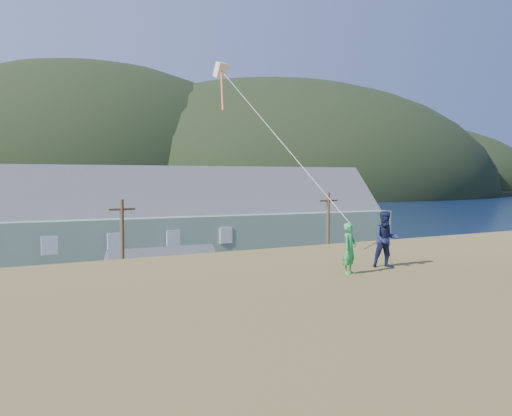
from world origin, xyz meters
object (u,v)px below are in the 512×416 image
(kite_flyer_navy, at_px, (386,239))
(lodge, at_px, (200,228))
(kite_flyer_green, at_px, (350,249))
(shed_white, at_px, (166,288))

(kite_flyer_navy, bearing_deg, lodge, 99.93)
(lodge, distance_m, kite_flyer_green, 39.50)
(lodge, distance_m, kite_flyer_navy, 38.60)
(lodge, bearing_deg, shed_white, -119.44)
(lodge, xyz_separation_m, kite_flyer_navy, (-10.53, -37.02, 2.91))
(shed_white, relative_size, kite_flyer_green, 5.29)
(kite_flyer_green, bearing_deg, lodge, 47.13)
(lodge, relative_size, kite_flyer_navy, 21.95)
(shed_white, distance_m, kite_flyer_green, 24.99)
(lodge, bearing_deg, kite_flyer_navy, -102.02)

